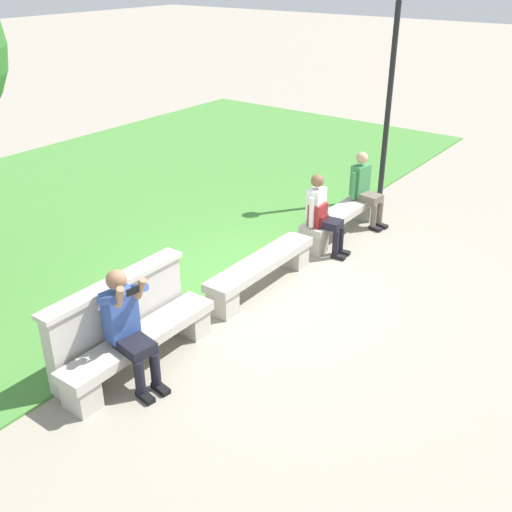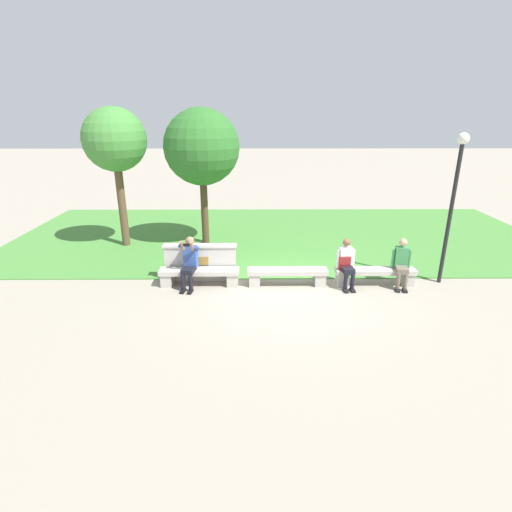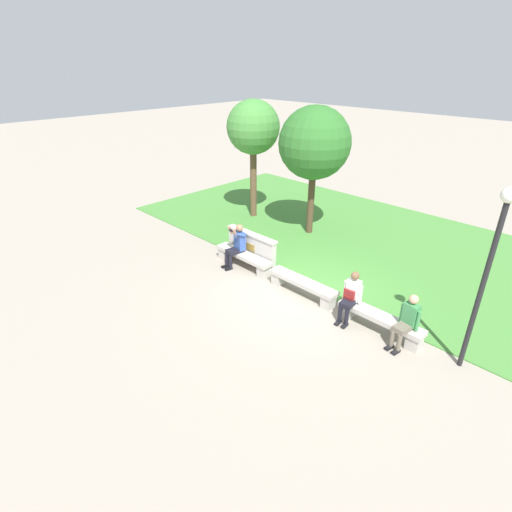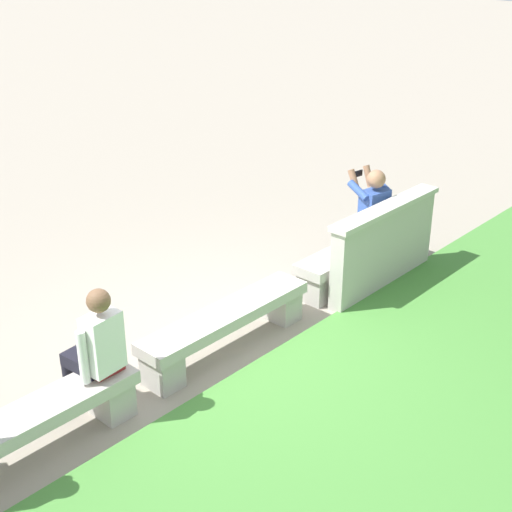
{
  "view_description": "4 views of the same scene",
  "coord_description": "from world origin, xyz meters",
  "px_view_note": "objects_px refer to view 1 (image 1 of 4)",
  "views": [
    {
      "loc": [
        -5.96,
        -4.34,
        4.19
      ],
      "look_at": [
        -0.63,
        -0.38,
        0.86
      ],
      "focal_mm": 42.0,
      "sensor_mm": 36.0,
      "label": 1
    },
    {
      "loc": [
        -0.89,
        -9.56,
        4.3
      ],
      "look_at": [
        -0.82,
        -0.42,
        0.96
      ],
      "focal_mm": 28.0,
      "sensor_mm": 36.0,
      "label": 2
    },
    {
      "loc": [
        5.59,
        -7.4,
        5.76
      ],
      "look_at": [
        -1.04,
        -0.73,
        1.06
      ],
      "focal_mm": 28.0,
      "sensor_mm": 36.0,
      "label": 3
    },
    {
      "loc": [
        4.36,
        4.38,
        3.86
      ],
      "look_at": [
        -0.58,
        -0.14,
        0.8
      ],
      "focal_mm": 50.0,
      "sensor_mm": 36.0,
      "label": 4
    }
  ],
  "objects_px": {
    "bench_mid": "(342,217)",
    "lamp_post": "(392,66)",
    "bench_main": "(141,345)",
    "person_photographer": "(127,323)",
    "bench_near": "(261,268)",
    "backpack": "(318,215)",
    "person_companion": "(365,187)",
    "person_distant": "(322,212)"
  },
  "relations": [
    {
      "from": "bench_main",
      "to": "bench_mid",
      "type": "relative_size",
      "value": 1.0
    },
    {
      "from": "lamp_post",
      "to": "backpack",
      "type": "bearing_deg",
      "value": -175.88
    },
    {
      "from": "bench_main",
      "to": "person_distant",
      "type": "height_order",
      "value": "person_distant"
    },
    {
      "from": "bench_mid",
      "to": "lamp_post",
      "type": "relative_size",
      "value": 0.54
    },
    {
      "from": "bench_mid",
      "to": "person_distant",
      "type": "height_order",
      "value": "person_distant"
    },
    {
      "from": "person_distant",
      "to": "bench_main",
      "type": "bearing_deg",
      "value": 179.0
    },
    {
      "from": "backpack",
      "to": "lamp_post",
      "type": "bearing_deg",
      "value": 4.12
    },
    {
      "from": "bench_main",
      "to": "person_companion",
      "type": "height_order",
      "value": "person_companion"
    },
    {
      "from": "person_photographer",
      "to": "backpack",
      "type": "distance_m",
      "value": 3.97
    },
    {
      "from": "person_distant",
      "to": "person_companion",
      "type": "bearing_deg",
      "value": 0.03
    },
    {
      "from": "person_companion",
      "to": "backpack",
      "type": "distance_m",
      "value": 1.45
    },
    {
      "from": "bench_mid",
      "to": "person_companion",
      "type": "height_order",
      "value": "person_companion"
    },
    {
      "from": "bench_main",
      "to": "lamp_post",
      "type": "relative_size",
      "value": 0.54
    },
    {
      "from": "bench_near",
      "to": "bench_mid",
      "type": "height_order",
      "value": "same"
    },
    {
      "from": "bench_main",
      "to": "person_companion",
      "type": "xyz_separation_m",
      "value": [
        5.19,
        -0.07,
        0.37
      ]
    },
    {
      "from": "bench_main",
      "to": "person_companion",
      "type": "relative_size",
      "value": 1.64
    },
    {
      "from": "backpack",
      "to": "lamp_post",
      "type": "distance_m",
      "value": 3.22
    },
    {
      "from": "person_companion",
      "to": "bench_main",
      "type": "bearing_deg",
      "value": 179.28
    },
    {
      "from": "bench_main",
      "to": "bench_mid",
      "type": "height_order",
      "value": "same"
    },
    {
      "from": "bench_main",
      "to": "backpack",
      "type": "bearing_deg",
      "value": -0.3
    },
    {
      "from": "person_companion",
      "to": "backpack",
      "type": "relative_size",
      "value": 2.94
    },
    {
      "from": "bench_near",
      "to": "backpack",
      "type": "relative_size",
      "value": 4.82
    },
    {
      "from": "bench_near",
      "to": "backpack",
      "type": "distance_m",
      "value": 1.49
    },
    {
      "from": "person_photographer",
      "to": "bench_mid",
      "type": "bearing_deg",
      "value": 0.92
    },
    {
      "from": "lamp_post",
      "to": "person_distant",
      "type": "bearing_deg",
      "value": -174.8
    },
    {
      "from": "person_photographer",
      "to": "lamp_post",
      "type": "xyz_separation_m",
      "value": [
        6.58,
        0.24,
        1.77
      ]
    },
    {
      "from": "bench_mid",
      "to": "person_photographer",
      "type": "height_order",
      "value": "person_photographer"
    },
    {
      "from": "backpack",
      "to": "lamp_post",
      "type": "relative_size",
      "value": 0.11
    },
    {
      "from": "person_distant",
      "to": "person_companion",
      "type": "xyz_separation_m",
      "value": [
        1.41,
        0.0,
        0.0
      ]
    },
    {
      "from": "backpack",
      "to": "person_companion",
      "type": "bearing_deg",
      "value": -1.8
    },
    {
      "from": "bench_mid",
      "to": "person_companion",
      "type": "bearing_deg",
      "value": -5.95
    },
    {
      "from": "bench_mid",
      "to": "lamp_post",
      "type": "bearing_deg",
      "value": 5.38
    },
    {
      "from": "bench_main",
      "to": "person_photographer",
      "type": "xyz_separation_m",
      "value": [
        -0.22,
        -0.08,
        0.43
      ]
    },
    {
      "from": "bench_mid",
      "to": "person_distant",
      "type": "relative_size",
      "value": 1.64
    },
    {
      "from": "bench_mid",
      "to": "lamp_post",
      "type": "distance_m",
      "value": 2.84
    },
    {
      "from": "bench_near",
      "to": "person_companion",
      "type": "xyz_separation_m",
      "value": [
        2.91,
        -0.07,
        0.37
      ]
    },
    {
      "from": "bench_near",
      "to": "person_companion",
      "type": "distance_m",
      "value": 2.93
    },
    {
      "from": "person_companion",
      "to": "lamp_post",
      "type": "xyz_separation_m",
      "value": [
        1.16,
        0.23,
        1.83
      ]
    },
    {
      "from": "person_photographer",
      "to": "person_companion",
      "type": "bearing_deg",
      "value": 0.12
    },
    {
      "from": "bench_near",
      "to": "backpack",
      "type": "xyz_separation_m",
      "value": [
        1.46,
        -0.02,
        0.32
      ]
    },
    {
      "from": "bench_near",
      "to": "bench_mid",
      "type": "xyz_separation_m",
      "value": [
        2.28,
        0.0,
        0.0
      ]
    },
    {
      "from": "person_distant",
      "to": "lamp_post",
      "type": "height_order",
      "value": "lamp_post"
    }
  ]
}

